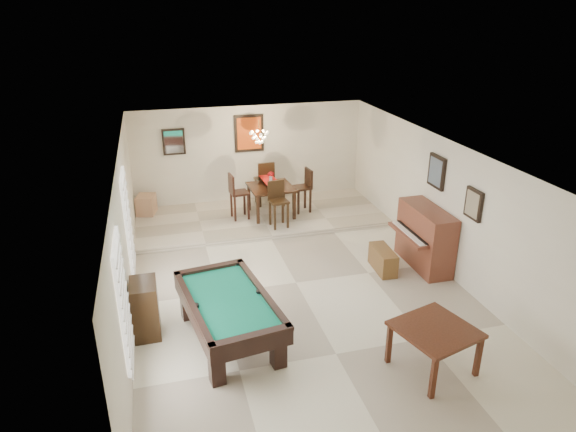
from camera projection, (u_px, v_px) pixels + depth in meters
name	position (u px, v px, depth m)	size (l,w,h in m)	color
ground_plane	(296.00, 283.00, 9.87)	(6.00, 9.00, 0.02)	beige
wall_back	(249.00, 156.00, 13.38)	(6.00, 0.04, 2.60)	silver
wall_front	(414.00, 383.00, 5.35)	(6.00, 0.04, 2.60)	silver
wall_left	(126.00, 238.00, 8.65)	(0.04, 9.00, 2.60)	silver
wall_right	(443.00, 205.00, 10.08)	(0.04, 9.00, 2.60)	silver
ceiling	(297.00, 151.00, 8.87)	(6.00, 9.00, 0.04)	white
dining_step	(260.00, 217.00, 12.74)	(6.00, 2.50, 0.12)	beige
window_left_front	(123.00, 300.00, 6.65)	(0.06, 1.00, 1.70)	white
window_left_rear	(128.00, 220.00, 9.15)	(0.06, 1.00, 1.70)	white
pool_table	(229.00, 320.00, 8.05)	(1.21, 2.24, 0.75)	black
square_table	(433.00, 348.00, 7.42)	(1.02, 1.02, 0.70)	#38190E
upright_piano	(419.00, 238.00, 10.27)	(0.83, 1.49, 1.24)	brown
piano_bench	(383.00, 260.00, 10.25)	(0.32, 0.82, 0.46)	brown
apothecary_chest	(145.00, 309.00, 8.18)	(0.41, 0.62, 0.93)	black
dining_table	(271.00, 198.00, 12.58)	(1.04, 1.04, 0.86)	black
flower_vase	(271.00, 176.00, 12.37)	(0.15, 0.15, 0.26)	#A80E11
dining_chair_south	(279.00, 205.00, 11.87)	(0.40, 0.40, 1.08)	black
dining_chair_north	(264.00, 183.00, 13.19)	(0.43, 0.43, 1.17)	black
dining_chair_west	(239.00, 196.00, 12.34)	(0.42, 0.42, 1.12)	black
dining_chair_east	(302.00, 191.00, 12.75)	(0.40, 0.40, 1.09)	black
corner_bench	(146.00, 205.00, 12.72)	(0.42, 0.52, 0.47)	tan
chandelier	(259.00, 133.00, 11.88)	(0.44, 0.44, 0.60)	#FFE5B2
back_painting	(249.00, 133.00, 13.12)	(0.75, 0.06, 0.95)	#D84C14
back_mirror	(174.00, 142.00, 12.70)	(0.55, 0.06, 0.65)	white
right_picture_upper	(437.00, 172.00, 10.11)	(0.06, 0.55, 0.65)	slate
right_picture_lower	(474.00, 204.00, 9.03)	(0.06, 0.45, 0.55)	gray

